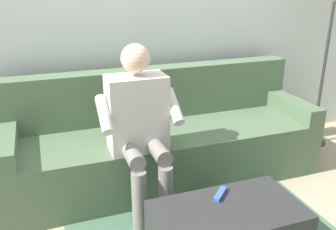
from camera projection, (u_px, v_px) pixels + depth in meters
name	position (u px, v px, depth m)	size (l,w,h in m)	color
ground_plane	(198.00, 225.00, 2.52)	(8.00, 8.00, 0.00)	tan
back_wall	(143.00, 9.00, 3.14)	(5.22, 0.06, 2.66)	silver
couch	(162.00, 141.00, 3.07)	(2.52, 0.78, 0.88)	#516B4C
person_solo_seated	(139.00, 121.00, 2.51)	(0.56, 0.50, 1.19)	beige
remote_blue	(220.00, 194.00, 2.15)	(0.15, 0.04, 0.03)	#3860B7
floor_lamp	(333.00, 6.00, 3.29)	(0.29, 0.29, 1.58)	#2D2D2D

